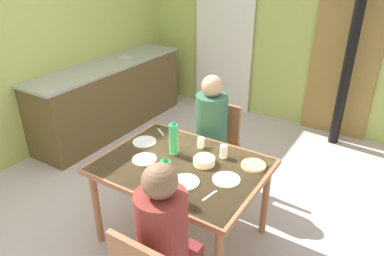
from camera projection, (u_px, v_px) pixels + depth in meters
ground_plane at (164, 205)px, 3.45m from camera, size 6.60×6.60×0.00m
wall_back at (274, 19)px, 4.75m from camera, size 4.08×0.10×2.76m
wall_left at (60, 28)px, 4.23m from camera, size 0.10×3.81×2.76m
door_wooden at (345, 59)px, 4.39m from camera, size 0.80×0.05×2.00m
stove_pipe_column at (355, 33)px, 3.97m from camera, size 0.12×0.12×2.76m
curtain_panel at (224, 31)px, 5.09m from camera, size 0.90×0.03×2.32m
kitchen_counter at (110, 96)px, 4.77m from camera, size 0.61×2.30×0.91m
dining_table at (182, 172)px, 2.79m from camera, size 1.26×0.96×0.73m
chair_far_diner at (217, 141)px, 3.56m from camera, size 0.40×0.40×0.87m
person_near_diner at (164, 229)px, 2.04m from camera, size 0.30×0.37×0.77m
person_far_diner at (211, 121)px, 3.33m from camera, size 0.30×0.37×0.77m
water_bottle_green_near at (166, 178)px, 2.34m from camera, size 0.07×0.07×0.31m
water_bottle_green_far at (174, 138)px, 2.84m from camera, size 0.07×0.07×0.29m
serving_bowl_center at (204, 161)px, 2.75m from camera, size 0.17×0.17×0.05m
dinner_plate_near_left at (144, 159)px, 2.81m from camera, size 0.19×0.19×0.01m
dinner_plate_near_right at (185, 182)px, 2.54m from camera, size 0.20×0.20×0.01m
dinner_plate_far_center at (226, 179)px, 2.57m from camera, size 0.20×0.20×0.01m
dinner_plate_far_side at (144, 142)px, 3.07m from camera, size 0.20×0.20×0.01m
drinking_glass_by_near_diner at (224, 152)px, 2.83m from camera, size 0.06×0.06×0.11m
drinking_glass_by_far_diner at (201, 143)px, 2.98m from camera, size 0.06×0.06×0.09m
bread_plate_sliced at (253, 165)px, 2.73m from camera, size 0.19×0.19×0.02m
cutlery_knife_near at (210, 195)px, 2.41m from camera, size 0.04×0.15×0.00m
cutlery_fork_near at (161, 132)px, 3.24m from camera, size 0.13×0.10×0.00m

